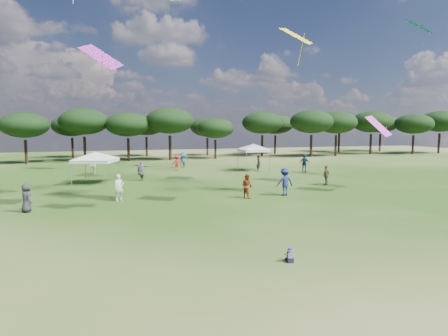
% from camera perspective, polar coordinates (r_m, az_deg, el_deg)
% --- Properties ---
extents(ground, '(140.00, 140.00, 0.00)m').
position_cam_1_polar(ground, '(12.27, 13.29, -16.50)').
color(ground, '#305319').
rests_on(ground, ground).
extents(tree_line, '(108.78, 17.63, 7.77)m').
position_cam_1_polar(tree_line, '(57.66, -9.67, 6.81)').
color(tree_line, black).
rests_on(tree_line, ground).
extents(tent_left, '(5.99, 5.99, 2.97)m').
position_cam_1_polar(tent_left, '(33.06, -19.01, 2.11)').
color(tent_left, gray).
rests_on(tent_left, ground).
extents(tent_right, '(5.75, 5.75, 3.26)m').
position_cam_1_polar(tent_right, '(40.76, 4.53, 3.53)').
color(tent_right, gray).
rests_on(tent_right, ground).
extents(toddler, '(0.38, 0.41, 0.52)m').
position_cam_1_polar(toddler, '(13.66, 10.03, -13.00)').
color(toddler, black).
rests_on(toddler, ground).
extents(festival_crowd, '(30.55, 22.34, 1.93)m').
position_cam_1_polar(festival_crowd, '(33.87, -7.49, -0.34)').
color(festival_crowd, navy).
rests_on(festival_crowd, ground).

